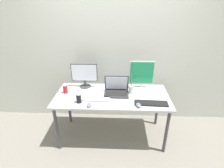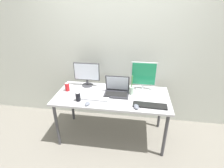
{
  "view_description": "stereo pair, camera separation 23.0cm",
  "coord_description": "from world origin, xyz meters",
  "px_view_note": "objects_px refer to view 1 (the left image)",
  "views": [
    {
      "loc": [
        0.09,
        -2.22,
        1.99
      ],
      "look_at": [
        0.0,
        0.0,
        0.92
      ],
      "focal_mm": 28.0,
      "sensor_mm": 36.0,
      "label": 1
    },
    {
      "loc": [
        0.32,
        -2.19,
        1.99
      ],
      "look_at": [
        0.0,
        0.0,
        0.92
      ],
      "focal_mm": 28.0,
      "sensor_mm": 36.0,
      "label": 2
    }
  ],
  "objects_px": {
    "bamboo_vase": "(131,89)",
    "keyboard_aux": "(151,103)",
    "work_desk": "(112,99)",
    "soda_can_by_laptop": "(65,89)",
    "keyboard_main": "(95,99)",
    "laptop_silver": "(116,90)",
    "mouse_by_laptop": "(89,105)",
    "monitor_center": "(142,75)",
    "mouse_by_keyboard": "(138,105)",
    "soda_can_near_keyboard": "(79,98)",
    "monitor_left": "(84,75)"
  },
  "relations": [
    {
      "from": "bamboo_vase",
      "to": "keyboard_aux",
      "type": "bearing_deg",
      "value": -49.26
    },
    {
      "from": "work_desk",
      "to": "soda_can_by_laptop",
      "type": "distance_m",
      "value": 0.71
    },
    {
      "from": "keyboard_main",
      "to": "soda_can_by_laptop",
      "type": "bearing_deg",
      "value": 160.45
    },
    {
      "from": "laptop_silver",
      "to": "bamboo_vase",
      "type": "relative_size",
      "value": 1.2
    },
    {
      "from": "work_desk",
      "to": "keyboard_main",
      "type": "relative_size",
      "value": 4.12
    },
    {
      "from": "laptop_silver",
      "to": "keyboard_aux",
      "type": "distance_m",
      "value": 0.55
    },
    {
      "from": "mouse_by_laptop",
      "to": "monitor_center",
      "type": "bearing_deg",
      "value": 42.02
    },
    {
      "from": "keyboard_aux",
      "to": "soda_can_by_laptop",
      "type": "xyz_separation_m",
      "value": [
        -1.22,
        0.26,
        0.05
      ]
    },
    {
      "from": "mouse_by_keyboard",
      "to": "bamboo_vase",
      "type": "xyz_separation_m",
      "value": [
        -0.08,
        0.36,
        0.05
      ]
    },
    {
      "from": "mouse_by_laptop",
      "to": "bamboo_vase",
      "type": "relative_size",
      "value": 0.35
    },
    {
      "from": "work_desk",
      "to": "laptop_silver",
      "type": "height_order",
      "value": "laptop_silver"
    },
    {
      "from": "monitor_center",
      "to": "keyboard_main",
      "type": "height_order",
      "value": "monitor_center"
    },
    {
      "from": "laptop_silver",
      "to": "soda_can_by_laptop",
      "type": "distance_m",
      "value": 0.76
    },
    {
      "from": "soda_can_near_keyboard",
      "to": "bamboo_vase",
      "type": "distance_m",
      "value": 0.77
    },
    {
      "from": "monitor_center",
      "to": "mouse_by_keyboard",
      "type": "distance_m",
      "value": 0.58
    },
    {
      "from": "keyboard_main",
      "to": "keyboard_aux",
      "type": "bearing_deg",
      "value": -4.61
    },
    {
      "from": "monitor_left",
      "to": "bamboo_vase",
      "type": "relative_size",
      "value": 1.38
    },
    {
      "from": "keyboard_main",
      "to": "soda_can_by_laptop",
      "type": "height_order",
      "value": "soda_can_by_laptop"
    },
    {
      "from": "mouse_by_laptop",
      "to": "work_desk",
      "type": "bearing_deg",
      "value": 51.25
    },
    {
      "from": "soda_can_by_laptop",
      "to": "keyboard_aux",
      "type": "bearing_deg",
      "value": -11.98
    },
    {
      "from": "work_desk",
      "to": "monitor_center",
      "type": "distance_m",
      "value": 0.58
    },
    {
      "from": "soda_can_near_keyboard",
      "to": "soda_can_by_laptop",
      "type": "distance_m",
      "value": 0.37
    },
    {
      "from": "work_desk",
      "to": "soda_can_by_laptop",
      "type": "height_order",
      "value": "soda_can_by_laptop"
    },
    {
      "from": "monitor_center",
      "to": "soda_can_by_laptop",
      "type": "distance_m",
      "value": 1.16
    },
    {
      "from": "monitor_center",
      "to": "laptop_silver",
      "type": "bearing_deg",
      "value": -152.75
    },
    {
      "from": "keyboard_aux",
      "to": "laptop_silver",
      "type": "bearing_deg",
      "value": 151.73
    },
    {
      "from": "work_desk",
      "to": "keyboard_aux",
      "type": "height_order",
      "value": "keyboard_aux"
    },
    {
      "from": "monitor_left",
      "to": "mouse_by_laptop",
      "type": "distance_m",
      "value": 0.61
    },
    {
      "from": "monitor_center",
      "to": "soda_can_near_keyboard",
      "type": "height_order",
      "value": "monitor_center"
    },
    {
      "from": "mouse_by_keyboard",
      "to": "monitor_left",
      "type": "bearing_deg",
      "value": 134.34
    },
    {
      "from": "monitor_center",
      "to": "mouse_by_keyboard",
      "type": "xyz_separation_m",
      "value": [
        -0.08,
        -0.54,
        -0.2
      ]
    },
    {
      "from": "work_desk",
      "to": "mouse_by_keyboard",
      "type": "distance_m",
      "value": 0.46
    },
    {
      "from": "keyboard_aux",
      "to": "bamboo_vase",
      "type": "xyz_separation_m",
      "value": [
        -0.25,
        0.3,
        0.06
      ]
    },
    {
      "from": "monitor_left",
      "to": "keyboard_aux",
      "type": "relative_size",
      "value": 0.93
    },
    {
      "from": "bamboo_vase",
      "to": "soda_can_near_keyboard",
      "type": "bearing_deg",
      "value": -157.23
    },
    {
      "from": "mouse_by_keyboard",
      "to": "soda_can_by_laptop",
      "type": "xyz_separation_m",
      "value": [
        -1.05,
        0.33,
        0.04
      ]
    },
    {
      "from": "keyboard_aux",
      "to": "soda_can_near_keyboard",
      "type": "height_order",
      "value": "soda_can_near_keyboard"
    },
    {
      "from": "work_desk",
      "to": "monitor_center",
      "type": "height_order",
      "value": "monitor_center"
    },
    {
      "from": "work_desk",
      "to": "keyboard_main",
      "type": "xyz_separation_m",
      "value": [
        -0.22,
        -0.14,
        0.07
      ]
    },
    {
      "from": "monitor_center",
      "to": "soda_can_by_laptop",
      "type": "bearing_deg",
      "value": -169.43
    },
    {
      "from": "work_desk",
      "to": "soda_can_near_keyboard",
      "type": "xyz_separation_m",
      "value": [
        -0.44,
        -0.22,
        0.13
      ]
    },
    {
      "from": "monitor_center",
      "to": "mouse_by_laptop",
      "type": "bearing_deg",
      "value": -142.48
    },
    {
      "from": "soda_can_by_laptop",
      "to": "bamboo_vase",
      "type": "xyz_separation_m",
      "value": [
        0.97,
        0.04,
        0.0
      ]
    },
    {
      "from": "keyboard_main",
      "to": "keyboard_aux",
      "type": "distance_m",
      "value": 0.76
    },
    {
      "from": "laptop_silver",
      "to": "bamboo_vase",
      "type": "bearing_deg",
      "value": 4.99
    },
    {
      "from": "laptop_silver",
      "to": "soda_can_by_laptop",
      "type": "bearing_deg",
      "value": -178.71
    },
    {
      "from": "work_desk",
      "to": "bamboo_vase",
      "type": "height_order",
      "value": "bamboo_vase"
    },
    {
      "from": "work_desk",
      "to": "mouse_by_laptop",
      "type": "relative_size",
      "value": 15.91
    },
    {
      "from": "work_desk",
      "to": "monitor_left",
      "type": "distance_m",
      "value": 0.58
    },
    {
      "from": "laptop_silver",
      "to": "keyboard_main",
      "type": "distance_m",
      "value": 0.35
    }
  ]
}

